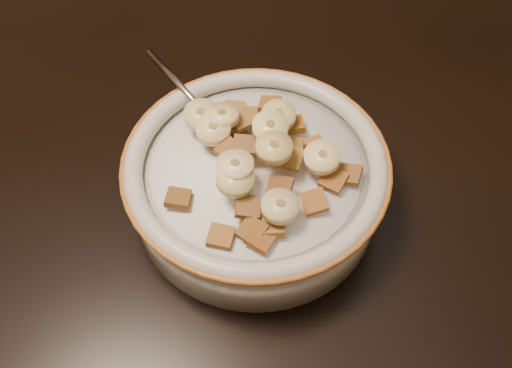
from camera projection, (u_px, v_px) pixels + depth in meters
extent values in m
cube|color=black|center=(22.00, 176.00, 0.59)|extent=(1.41, 0.92, 0.04)
cylinder|color=#B0A999|center=(256.00, 186.00, 0.52)|extent=(0.22, 0.22, 0.05)
cylinder|color=white|center=(256.00, 168.00, 0.50)|extent=(0.19, 0.19, 0.00)
ellipsoid|color=#ACACAD|center=(230.00, 141.00, 0.51)|extent=(0.06, 0.07, 0.01)
cube|color=brown|center=(247.00, 117.00, 0.52)|extent=(0.02, 0.02, 0.01)
cube|color=brown|center=(226.00, 125.00, 0.52)|extent=(0.02, 0.02, 0.01)
cube|color=brown|center=(333.00, 180.00, 0.48)|extent=(0.03, 0.03, 0.01)
cube|color=brown|center=(248.00, 207.00, 0.46)|extent=(0.02, 0.02, 0.01)
cube|color=brown|center=(213.00, 120.00, 0.52)|extent=(0.03, 0.03, 0.01)
cube|color=brown|center=(252.00, 231.00, 0.45)|extent=(0.03, 0.03, 0.01)
cube|color=brown|center=(178.00, 198.00, 0.47)|extent=(0.02, 0.03, 0.01)
cube|color=brown|center=(218.00, 124.00, 0.52)|extent=(0.02, 0.02, 0.01)
cube|color=brown|center=(290.00, 158.00, 0.48)|extent=(0.03, 0.03, 0.01)
cube|color=olive|center=(293.00, 125.00, 0.52)|extent=(0.02, 0.02, 0.01)
cube|color=brown|center=(349.00, 175.00, 0.49)|extent=(0.03, 0.03, 0.01)
cube|color=brown|center=(276.00, 117.00, 0.52)|extent=(0.02, 0.02, 0.01)
cube|color=brown|center=(240.00, 121.00, 0.52)|extent=(0.03, 0.03, 0.01)
cube|color=#9B5E2A|center=(230.00, 151.00, 0.49)|extent=(0.03, 0.03, 0.01)
cube|color=brown|center=(292.00, 148.00, 0.49)|extent=(0.02, 0.02, 0.01)
cube|color=brown|center=(272.00, 226.00, 0.46)|extent=(0.02, 0.02, 0.01)
cube|color=brown|center=(260.00, 239.00, 0.45)|extent=(0.03, 0.03, 0.01)
cube|color=brown|center=(221.00, 237.00, 0.45)|extent=(0.03, 0.03, 0.01)
cube|color=brown|center=(245.00, 146.00, 0.49)|extent=(0.02, 0.02, 0.01)
cube|color=olive|center=(315.00, 147.00, 0.50)|extent=(0.03, 0.03, 0.01)
cube|color=olive|center=(213.00, 136.00, 0.51)|extent=(0.03, 0.03, 0.01)
cube|color=brown|center=(280.00, 188.00, 0.47)|extent=(0.03, 0.03, 0.01)
cube|color=olive|center=(235.00, 110.00, 0.54)|extent=(0.02, 0.02, 0.01)
cube|color=brown|center=(270.00, 104.00, 0.54)|extent=(0.03, 0.03, 0.01)
cube|color=brown|center=(314.00, 202.00, 0.47)|extent=(0.02, 0.02, 0.01)
cube|color=brown|center=(270.00, 146.00, 0.48)|extent=(0.03, 0.03, 0.01)
cylinder|color=#FFEEA6|center=(235.00, 166.00, 0.47)|extent=(0.04, 0.04, 0.01)
cylinder|color=#FADB9A|center=(222.00, 116.00, 0.50)|extent=(0.04, 0.04, 0.02)
cylinder|color=tan|center=(201.00, 115.00, 0.51)|extent=(0.04, 0.04, 0.01)
cylinder|color=#FFE99C|center=(279.00, 116.00, 0.51)|extent=(0.04, 0.04, 0.02)
cylinder|color=#D5C684|center=(280.00, 206.00, 0.45)|extent=(0.04, 0.04, 0.01)
cylinder|color=#E5D579|center=(270.00, 127.00, 0.48)|extent=(0.03, 0.03, 0.01)
cylinder|color=#E7CD73|center=(213.00, 129.00, 0.50)|extent=(0.03, 0.03, 0.01)
cylinder|color=#FAE4A5|center=(322.00, 157.00, 0.48)|extent=(0.04, 0.04, 0.01)
cylinder|color=tan|center=(274.00, 148.00, 0.47)|extent=(0.04, 0.04, 0.01)
cylinder|color=#CDC275|center=(235.00, 180.00, 0.46)|extent=(0.04, 0.04, 0.02)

